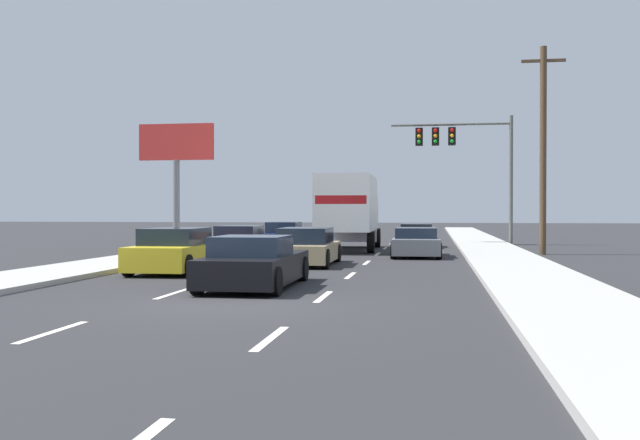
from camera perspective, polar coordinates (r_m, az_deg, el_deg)
ground_plane at (r=38.88m, az=3.15°, el=-1.97°), size 140.00×140.00×0.00m
sidewalk_right at (r=33.78m, az=13.53°, el=-2.28°), size 2.76×80.00×0.14m
sidewalk_left at (r=35.32m, az=-8.48°, el=-2.14°), size 2.76×80.00×0.14m
lane_markings at (r=32.75m, az=2.03°, el=-2.47°), size 3.54×57.00×0.01m
car_navy at (r=35.90m, az=-2.88°, el=-1.26°), size 1.93×4.10×1.28m
car_maroon at (r=28.67m, az=-6.40°, el=-1.79°), size 1.95×4.56×1.25m
car_yellow at (r=21.79m, az=-11.41°, el=-2.52°), size 1.97×4.59×1.33m
box_truck at (r=32.79m, az=2.37°, el=0.98°), size 2.71×7.69×3.41m
car_tan at (r=24.04m, az=-1.11°, el=-2.25°), size 2.01×4.28×1.27m
car_black at (r=17.09m, az=-5.33°, el=-3.55°), size 1.99×4.50×1.25m
car_orange at (r=36.46m, az=7.77°, el=-1.31°), size 1.96×4.18×1.18m
car_gray at (r=28.64m, az=7.74°, el=-1.85°), size 2.04×4.29×1.17m
traffic_signal_mast at (r=39.30m, az=10.91°, el=5.89°), size 6.53×0.69×6.97m
utility_pole_mid at (r=31.22m, az=17.55°, el=5.60°), size 1.80×0.28×8.74m
roadside_billboard at (r=38.83m, az=-11.52°, el=4.91°), size 4.15×0.36×6.51m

